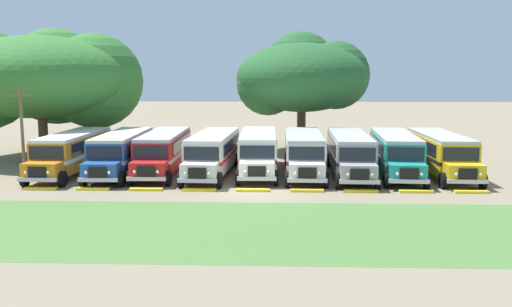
{
  "coord_description": "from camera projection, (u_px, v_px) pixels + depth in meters",
  "views": [
    {
      "loc": [
        1.4,
        -31.89,
        6.91
      ],
      "look_at": [
        0.0,
        5.07,
        1.6
      ],
      "focal_mm": 38.65,
      "sensor_mm": 36.0,
      "label": 1
    }
  ],
  "objects": [
    {
      "name": "curb_wheelstop_1",
      "position": [
        93.0,
        189.0,
        33.2
      ],
      "size": [
        2.0,
        0.36,
        0.15
      ],
      "primitive_type": "cube",
      "color": "yellow",
      "rests_on": "ground_plane"
    },
    {
      "name": "curb_wheelstop_5",
      "position": [
        307.0,
        191.0,
        32.72
      ],
      "size": [
        2.0,
        0.36,
        0.15
      ],
      "primitive_type": "cube",
      "color": "yellow",
      "rests_on": "ground_plane"
    },
    {
      "name": "broad_shade_tree",
      "position": [
        303.0,
        76.0,
        49.69
      ],
      "size": [
        12.04,
        13.13,
        10.93
      ],
      "color": "brown",
      "rests_on": "ground_plane"
    },
    {
      "name": "parked_bus_slot_0",
      "position": [
        73.0,
        151.0,
        38.82
      ],
      "size": [
        2.8,
        10.85,
        2.82
      ],
      "rotation": [
        0.0,
        0.0,
        -1.58
      ],
      "color": "orange",
      "rests_on": "ground_plane"
    },
    {
      "name": "ground_plane",
      "position": [
        253.0,
        192.0,
        32.58
      ],
      "size": [
        220.0,
        220.0,
        0.0
      ],
      "primitive_type": "plane",
      "color": "#84755B"
    },
    {
      "name": "parked_bus_slot_7",
      "position": [
        395.0,
        152.0,
        38.28
      ],
      "size": [
        3.26,
        10.92,
        2.82
      ],
      "rotation": [
        0.0,
        0.0,
        -1.63
      ],
      "color": "teal",
      "rests_on": "ground_plane"
    },
    {
      "name": "secondary_tree",
      "position": [
        43.0,
        78.0,
        46.28
      ],
      "size": [
        16.32,
        15.37,
        11.0
      ],
      "color": "brown",
      "rests_on": "ground_plane"
    },
    {
      "name": "curb_wheelstop_2",
      "position": [
        146.0,
        189.0,
        33.08
      ],
      "size": [
        2.0,
        0.36,
        0.15
      ],
      "primitive_type": "cube",
      "color": "yellow",
      "rests_on": "ground_plane"
    },
    {
      "name": "parked_bus_slot_5",
      "position": [
        304.0,
        151.0,
        38.56
      ],
      "size": [
        2.79,
        10.85,
        2.82
      ],
      "rotation": [
        0.0,
        0.0,
        -1.58
      ],
      "color": "silver",
      "rests_on": "ground_plane"
    },
    {
      "name": "parked_bus_slot_8",
      "position": [
        441.0,
        152.0,
        38.25
      ],
      "size": [
        2.74,
        10.85,
        2.82
      ],
      "rotation": [
        0.0,
        0.0,
        -1.58
      ],
      "color": "yellow",
      "rests_on": "ground_plane"
    },
    {
      "name": "parked_bus_slot_4",
      "position": [
        258.0,
        150.0,
        39.14
      ],
      "size": [
        2.85,
        10.86,
        2.82
      ],
      "rotation": [
        0.0,
        0.0,
        -1.55
      ],
      "color": "silver",
      "rests_on": "ground_plane"
    },
    {
      "name": "curb_wheelstop_3",
      "position": [
        199.0,
        190.0,
        32.96
      ],
      "size": [
        2.0,
        0.36,
        0.15
      ],
      "primitive_type": "cube",
      "color": "yellow",
      "rests_on": "ground_plane"
    },
    {
      "name": "parked_bus_slot_6",
      "position": [
        350.0,
        152.0,
        38.11
      ],
      "size": [
        2.94,
        10.87,
        2.82
      ],
      "rotation": [
        0.0,
        0.0,
        -1.6
      ],
      "color": "#9E9993",
      "rests_on": "ground_plane"
    },
    {
      "name": "parked_bus_slot_3",
      "position": [
        213.0,
        152.0,
        38.46
      ],
      "size": [
        3.15,
        10.9,
        2.82
      ],
      "rotation": [
        0.0,
        0.0,
        -1.62
      ],
      "color": "silver",
      "rests_on": "ground_plane"
    },
    {
      "name": "utility_pole",
      "position": [
        22.0,
        130.0,
        35.78
      ],
      "size": [
        1.8,
        0.2,
        6.17
      ],
      "color": "brown",
      "rests_on": "ground_plane"
    },
    {
      "name": "parked_bus_slot_2",
      "position": [
        164.0,
        150.0,
        39.09
      ],
      "size": [
        2.84,
        10.86,
        2.82
      ],
      "rotation": [
        0.0,
        0.0,
        -1.55
      ],
      "color": "red",
      "rests_on": "ground_plane"
    },
    {
      "name": "parked_bus_slot_1",
      "position": [
        122.0,
        151.0,
        38.77
      ],
      "size": [
        2.88,
        10.86,
        2.82
      ],
      "rotation": [
        0.0,
        0.0,
        -1.55
      ],
      "color": "#23519E",
      "rests_on": "ground_plane"
    },
    {
      "name": "curb_wheelstop_7",
      "position": [
        416.0,
        191.0,
        32.47
      ],
      "size": [
        2.0,
        0.36,
        0.15
      ],
      "primitive_type": "cube",
      "color": "yellow",
      "rests_on": "ground_plane"
    },
    {
      "name": "curb_wheelstop_6",
      "position": [
        361.0,
        191.0,
        32.6
      ],
      "size": [
        2.0,
        0.36,
        0.15
      ],
      "primitive_type": "cube",
      "color": "yellow",
      "rests_on": "ground_plane"
    },
    {
      "name": "curb_wheelstop_8",
      "position": [
        472.0,
        192.0,
        32.35
      ],
      "size": [
        2.0,
        0.36,
        0.15
      ],
      "primitive_type": "cube",
      "color": "yellow",
      "rests_on": "ground_plane"
    },
    {
      "name": "curb_wheelstop_4",
      "position": [
        253.0,
        190.0,
        32.84
      ],
      "size": [
        2.0,
        0.36,
        0.15
      ],
      "primitive_type": "cube",
      "color": "yellow",
      "rests_on": "ground_plane"
    },
    {
      "name": "curb_wheelstop_0",
      "position": [
        41.0,
        189.0,
        33.32
      ],
      "size": [
        2.0,
        0.36,
        0.15
      ],
      "primitive_type": "cube",
      "color": "yellow",
      "rests_on": "ground_plane"
    },
    {
      "name": "foreground_grass_strip",
      "position": [
        245.0,
        228.0,
        25.03
      ],
      "size": [
        80.0,
        9.99,
        0.01
      ],
      "primitive_type": "cube",
      "color": "#4C7538",
      "rests_on": "ground_plane"
    }
  ]
}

